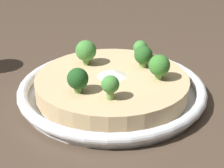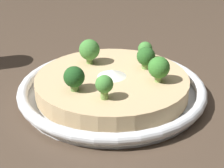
{
  "view_description": "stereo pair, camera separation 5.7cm",
  "coord_description": "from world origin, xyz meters",
  "px_view_note": "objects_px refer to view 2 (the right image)",
  "views": [
    {
      "loc": [
        -0.08,
        -0.51,
        0.28
      ],
      "look_at": [
        0.0,
        0.0,
        0.02
      ],
      "focal_mm": 55.0,
      "sensor_mm": 36.0,
      "label": 1
    },
    {
      "loc": [
        -0.02,
        -0.51,
        0.28
      ],
      "look_at": [
        0.0,
        0.0,
        0.02
      ],
      "focal_mm": 55.0,
      "sensor_mm": 36.0,
      "label": 2
    }
  ],
  "objects_px": {
    "broccoli_back": "(89,50)",
    "broccoli_front": "(104,85)",
    "broccoli_right": "(146,57)",
    "broccoli_back_right": "(145,49)",
    "broccoli_front_right": "(159,68)",
    "broccoli_front_left": "(74,77)",
    "risotto_bowl": "(112,87)"
  },
  "relations": [
    {
      "from": "broccoli_right",
      "to": "broccoli_back_right",
      "type": "relative_size",
      "value": 1.12
    },
    {
      "from": "risotto_bowl",
      "to": "broccoli_back",
      "type": "bearing_deg",
      "value": 123.54
    },
    {
      "from": "broccoli_front_left",
      "to": "broccoli_back_right",
      "type": "bearing_deg",
      "value": 43.28
    },
    {
      "from": "risotto_bowl",
      "to": "broccoli_front_right",
      "type": "xyz_separation_m",
      "value": [
        0.07,
        -0.02,
        0.04
      ]
    },
    {
      "from": "broccoli_back_right",
      "to": "broccoli_front_left",
      "type": "bearing_deg",
      "value": -136.72
    },
    {
      "from": "risotto_bowl",
      "to": "broccoli_front",
      "type": "relative_size",
      "value": 8.53
    },
    {
      "from": "broccoli_back",
      "to": "broccoli_front_right",
      "type": "bearing_deg",
      "value": -35.76
    },
    {
      "from": "broccoli_back",
      "to": "broccoli_front_left",
      "type": "bearing_deg",
      "value": -101.78
    },
    {
      "from": "risotto_bowl",
      "to": "broccoli_front_right",
      "type": "bearing_deg",
      "value": -17.53
    },
    {
      "from": "risotto_bowl",
      "to": "broccoli_front",
      "type": "height_order",
      "value": "broccoli_front"
    },
    {
      "from": "broccoli_back",
      "to": "broccoli_back_right",
      "type": "bearing_deg",
      "value": 6.51
    },
    {
      "from": "broccoli_back",
      "to": "broccoli_front_right",
      "type": "relative_size",
      "value": 1.06
    },
    {
      "from": "broccoli_right",
      "to": "broccoli_front_right",
      "type": "bearing_deg",
      "value": -75.67
    },
    {
      "from": "broccoli_front_left",
      "to": "broccoli_front_right",
      "type": "bearing_deg",
      "value": 10.51
    },
    {
      "from": "broccoli_right",
      "to": "broccoli_back_right",
      "type": "height_order",
      "value": "broccoli_right"
    },
    {
      "from": "broccoli_front_right",
      "to": "broccoli_front_left",
      "type": "relative_size",
      "value": 1.08
    },
    {
      "from": "broccoli_right",
      "to": "broccoli_front",
      "type": "bearing_deg",
      "value": -125.26
    },
    {
      "from": "broccoli_front_right",
      "to": "broccoli_back_right",
      "type": "bearing_deg",
      "value": 95.9
    },
    {
      "from": "broccoli_back_right",
      "to": "broccoli_front",
      "type": "xyz_separation_m",
      "value": [
        -0.08,
        -0.14,
        0.0
      ]
    },
    {
      "from": "risotto_bowl",
      "to": "broccoli_right",
      "type": "distance_m",
      "value": 0.08
    },
    {
      "from": "broccoli_front",
      "to": "broccoli_right",
      "type": "bearing_deg",
      "value": 54.74
    },
    {
      "from": "broccoli_back",
      "to": "broccoli_right",
      "type": "bearing_deg",
      "value": -15.72
    },
    {
      "from": "broccoli_back",
      "to": "broccoli_right",
      "type": "xyz_separation_m",
      "value": [
        0.1,
        -0.03,
        -0.0
      ]
    },
    {
      "from": "broccoli_back",
      "to": "broccoli_front_left",
      "type": "height_order",
      "value": "broccoli_back"
    },
    {
      "from": "broccoli_right",
      "to": "broccoli_back_right",
      "type": "distance_m",
      "value": 0.04
    },
    {
      "from": "broccoli_front_right",
      "to": "broccoli_front",
      "type": "xyz_separation_m",
      "value": [
        -0.09,
        -0.05,
        -0.0
      ]
    },
    {
      "from": "broccoli_back",
      "to": "broccoli_front",
      "type": "distance_m",
      "value": 0.13
    },
    {
      "from": "broccoli_back_right",
      "to": "broccoli_back",
      "type": "bearing_deg",
      "value": -173.49
    },
    {
      "from": "risotto_bowl",
      "to": "broccoli_back_right",
      "type": "distance_m",
      "value": 0.1
    },
    {
      "from": "broccoli_front_left",
      "to": "broccoli_back_right",
      "type": "distance_m",
      "value": 0.17
    },
    {
      "from": "broccoli_front_right",
      "to": "broccoli_front_left",
      "type": "xyz_separation_m",
      "value": [
        -0.13,
        -0.02,
        -0.0
      ]
    },
    {
      "from": "risotto_bowl",
      "to": "broccoli_front_right",
      "type": "distance_m",
      "value": 0.09
    }
  ]
}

